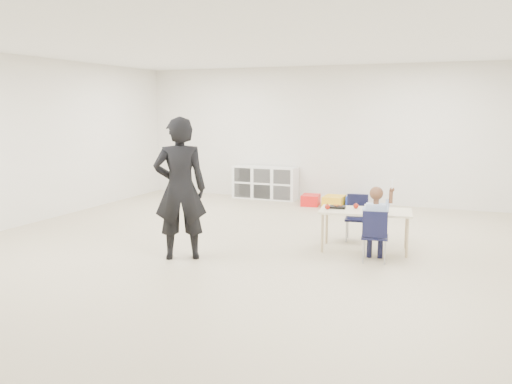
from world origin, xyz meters
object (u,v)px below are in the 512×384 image
at_px(table, 365,230).
at_px(adult, 180,189).
at_px(chair_near, 375,236).
at_px(cubby_shelf, 265,183).
at_px(child, 375,221).

xyz_separation_m(table, adult, (-2.15, -1.30, 0.63)).
bearing_deg(chair_near, cubby_shelf, 119.51).
relative_size(child, adult, 0.58).
relative_size(chair_near, cubby_shelf, 0.48).
distance_m(table, adult, 2.59).
bearing_deg(child, cubby_shelf, 119.51).
relative_size(table, adult, 0.71).
distance_m(chair_near, adult, 2.56).
xyz_separation_m(child, adult, (-2.37, -0.79, 0.39)).
bearing_deg(child, chair_near, 0.00).
xyz_separation_m(chair_near, adult, (-2.37, -0.79, 0.58)).
bearing_deg(adult, table, -177.91).
height_order(child, adult, adult).
height_order(table, child, child).
bearing_deg(child, adult, -169.30).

